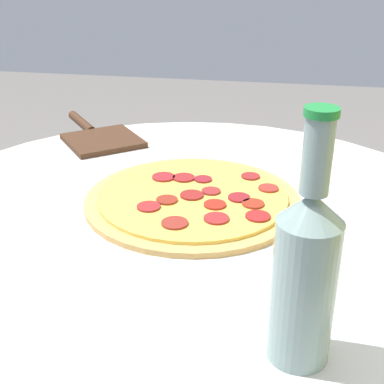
# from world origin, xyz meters

# --- Properties ---
(table) EXTENTS (1.04, 1.04, 0.71)m
(table) POSITION_xyz_m (0.00, 0.00, 0.52)
(table) COLOR silver
(table) RESTS_ON ground_plane
(pizza) EXTENTS (0.38, 0.38, 0.02)m
(pizza) POSITION_xyz_m (-0.05, 0.00, 0.71)
(pizza) COLOR tan
(pizza) RESTS_ON table
(beer_bottle) EXTENTS (0.07, 0.07, 0.28)m
(beer_bottle) POSITION_xyz_m (0.31, 0.18, 0.81)
(beer_bottle) COLOR gray
(beer_bottle) RESTS_ON table
(pizza_paddle) EXTENTS (0.30, 0.26, 0.02)m
(pizza_paddle) POSITION_xyz_m (-0.34, -0.28, 0.71)
(pizza_paddle) COLOR #422819
(pizza_paddle) RESTS_ON table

